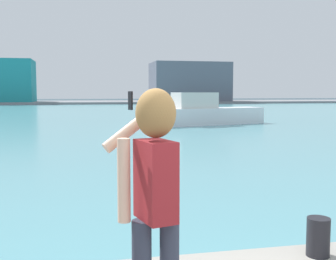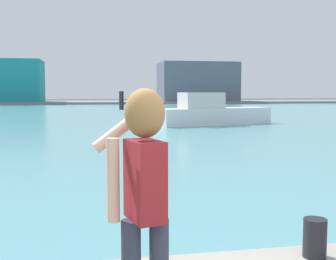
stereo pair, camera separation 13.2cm
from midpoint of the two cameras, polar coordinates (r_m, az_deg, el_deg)
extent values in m
plane|color=#334751|center=(52.20, -10.42, 2.49)|extent=(220.00, 220.00, 0.00)
cube|color=#599EA8|center=(54.20, -10.48, 2.59)|extent=(140.00, 100.00, 0.02)
cube|color=gray|center=(94.17, -11.10, 3.77)|extent=(140.00, 20.00, 0.46)
cube|color=maroon|center=(2.90, -3.05, -6.96)|extent=(0.28, 0.38, 0.56)
sphere|color=#E0B293|center=(2.84, -3.10, 2.15)|extent=(0.22, 0.22, 0.22)
ellipsoid|color=olive|center=(2.82, -3.04, 2.33)|extent=(0.28, 0.26, 0.34)
cylinder|color=#E0B293|center=(2.88, -7.42, -6.90)|extent=(0.09, 0.09, 0.58)
cylinder|color=#E0B293|center=(3.03, -5.60, 0.80)|extent=(0.53, 0.21, 0.40)
cube|color=black|center=(3.14, -6.41, 4.05)|extent=(0.03, 0.07, 0.14)
cylinder|color=black|center=(4.72, 19.20, -13.74)|extent=(0.24, 0.24, 0.41)
cube|color=white|center=(30.58, 5.35, 1.90)|extent=(9.17, 4.51, 1.22)
cube|color=silver|center=(29.92, 3.59, 4.10)|extent=(3.44, 2.36, 1.14)
cube|color=slate|center=(94.07, 2.92, 6.62)|extent=(16.99, 10.21, 8.60)
camera|label=1|loc=(0.07, -90.58, -0.05)|focal=44.25mm
camera|label=2|loc=(0.07, 89.42, 0.05)|focal=44.25mm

